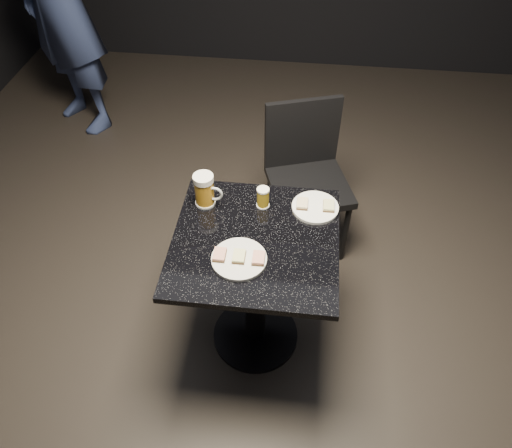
{
  "coord_description": "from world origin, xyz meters",
  "views": [
    {
      "loc": [
        0.17,
        -1.41,
        2.29
      ],
      "look_at": [
        0.0,
        0.02,
        0.82
      ],
      "focal_mm": 35.0,
      "sensor_mm": 36.0,
      "label": 1
    }
  ],
  "objects_px": {
    "beer_mug": "(205,190)",
    "plate_small": "(315,207)",
    "table": "(255,275)",
    "plate_large": "(239,259)",
    "chair": "(306,171)",
    "beer_tumbler": "(263,197)"
  },
  "relations": [
    {
      "from": "plate_large",
      "to": "plate_small",
      "type": "height_order",
      "value": "same"
    },
    {
      "from": "table",
      "to": "beer_mug",
      "type": "relative_size",
      "value": 4.75
    },
    {
      "from": "plate_small",
      "to": "beer_mug",
      "type": "relative_size",
      "value": 1.32
    },
    {
      "from": "chair",
      "to": "plate_small",
      "type": "bearing_deg",
      "value": -85.11
    },
    {
      "from": "plate_large",
      "to": "table",
      "type": "bearing_deg",
      "value": 67.17
    },
    {
      "from": "beer_mug",
      "to": "chair",
      "type": "height_order",
      "value": "beer_mug"
    },
    {
      "from": "plate_large",
      "to": "table",
      "type": "height_order",
      "value": "plate_large"
    },
    {
      "from": "plate_large",
      "to": "beer_tumbler",
      "type": "height_order",
      "value": "beer_tumbler"
    },
    {
      "from": "plate_large",
      "to": "beer_mug",
      "type": "relative_size",
      "value": 1.43
    },
    {
      "from": "plate_large",
      "to": "plate_small",
      "type": "distance_m",
      "value": 0.45
    },
    {
      "from": "beer_tumbler",
      "to": "chair",
      "type": "relative_size",
      "value": 0.11
    },
    {
      "from": "beer_mug",
      "to": "chair",
      "type": "relative_size",
      "value": 0.18
    },
    {
      "from": "beer_mug",
      "to": "chair",
      "type": "distance_m",
      "value": 0.8
    },
    {
      "from": "plate_large",
      "to": "chair",
      "type": "xyz_separation_m",
      "value": [
        0.25,
        0.9,
        -0.26
      ]
    },
    {
      "from": "beer_tumbler",
      "to": "chair",
      "type": "xyz_separation_m",
      "value": [
        0.19,
        0.57,
        -0.3
      ]
    },
    {
      "from": "table",
      "to": "chair",
      "type": "distance_m",
      "value": 0.8
    },
    {
      "from": "beer_mug",
      "to": "plate_small",
      "type": "bearing_deg",
      "value": 2.66
    },
    {
      "from": "table",
      "to": "beer_mug",
      "type": "xyz_separation_m",
      "value": [
        -0.25,
        0.19,
        0.32
      ]
    },
    {
      "from": "plate_large",
      "to": "beer_mug",
      "type": "distance_m",
      "value": 0.38
    },
    {
      "from": "plate_small",
      "to": "beer_tumbler",
      "type": "relative_size",
      "value": 2.13
    },
    {
      "from": "plate_large",
      "to": "plate_small",
      "type": "xyz_separation_m",
      "value": [
        0.29,
        0.34,
        0.0
      ]
    },
    {
      "from": "plate_small",
      "to": "beer_mug",
      "type": "bearing_deg",
      "value": -177.34
    }
  ]
}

